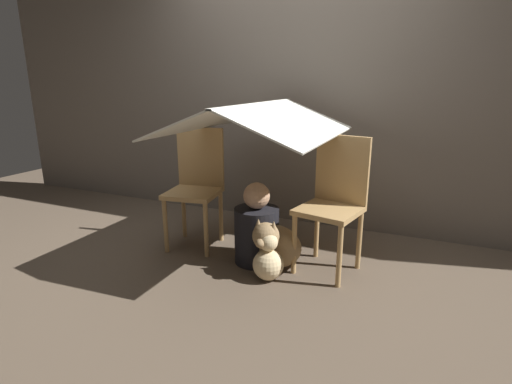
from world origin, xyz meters
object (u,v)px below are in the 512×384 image
at_px(chair_right, 334,198).
at_px(dog, 272,244).
at_px(person_front, 257,230).
at_px(chair_left, 196,182).

relative_size(chair_right, dog, 2.31).
height_order(chair_right, person_front, chair_right).
relative_size(chair_left, chair_right, 1.00).
xyz_separation_m(chair_right, dog, (-0.39, -0.20, -0.34)).
bearing_deg(chair_left, dog, -23.73).
bearing_deg(dog, chair_left, 165.30).
relative_size(person_front, dog, 1.48).
bearing_deg(person_front, chair_right, 14.37).
distance_m(chair_left, chair_right, 1.14).
xyz_separation_m(chair_right, person_front, (-0.54, -0.14, -0.27)).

